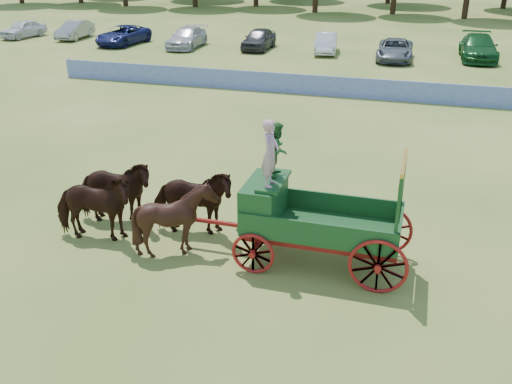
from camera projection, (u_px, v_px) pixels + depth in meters
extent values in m
plane|color=tan|center=(141.00, 261.00, 14.66)|extent=(160.00, 160.00, 0.00)
imported|color=black|center=(93.00, 208.00, 15.28)|extent=(2.46, 1.44, 1.95)
imported|color=black|center=(114.00, 192.00, 16.24)|extent=(2.48, 1.51, 1.95)
imported|color=black|center=(176.00, 219.00, 14.65)|extent=(2.10, 1.95, 1.96)
imported|color=black|center=(192.00, 202.00, 15.62)|extent=(2.47, 1.47, 1.95)
cube|color=#A9101B|center=(264.00, 234.00, 14.71)|extent=(0.12, 2.00, 0.12)
cube|color=#A9101B|center=(381.00, 251.00, 13.93)|extent=(0.12, 2.00, 0.12)
cube|color=#A9101B|center=(317.00, 248.00, 13.79)|extent=(3.80, 0.10, 0.12)
cube|color=#A9101B|center=(325.00, 228.00, 14.76)|extent=(3.80, 0.10, 0.12)
cube|color=#A9101B|center=(231.00, 224.00, 14.89)|extent=(2.80, 0.09, 0.09)
cube|color=#1B5325|center=(322.00, 228.00, 14.16)|extent=(3.80, 1.80, 0.10)
cube|color=#1B5325|center=(315.00, 233.00, 13.27)|extent=(3.80, 0.06, 0.55)
cube|color=#1B5325|center=(328.00, 203.00, 14.81)|extent=(3.80, 0.06, 0.55)
cube|color=#1B5325|center=(400.00, 227.00, 13.55)|extent=(0.06, 1.80, 0.55)
cube|color=#1B5325|center=(264.00, 201.00, 14.33)|extent=(0.85, 1.70, 1.05)
cube|color=#1B5325|center=(274.00, 181.00, 14.03)|extent=(0.55, 1.50, 0.08)
cube|color=#1B5325|center=(249.00, 206.00, 14.51)|extent=(0.10, 1.60, 0.65)
cube|color=#1B5325|center=(256.00, 218.00, 14.58)|extent=(0.55, 1.60, 0.06)
cube|color=#1B5325|center=(397.00, 217.00, 12.60)|extent=(0.08, 0.08, 1.80)
cube|color=#1B5325|center=(402.00, 189.00, 14.00)|extent=(0.08, 0.08, 1.80)
cube|color=#1B5325|center=(402.00, 179.00, 13.06)|extent=(0.07, 1.75, 0.75)
cube|color=gold|center=(404.00, 162.00, 12.90)|extent=(0.08, 1.80, 0.09)
cube|color=gold|center=(401.00, 178.00, 13.07)|extent=(0.02, 1.30, 0.12)
torus|color=#A9101B|center=(253.00, 254.00, 13.90)|extent=(1.09, 0.09, 1.09)
torus|color=#A9101B|center=(273.00, 220.00, 15.57)|extent=(1.09, 0.09, 1.09)
torus|color=#A9101B|center=(378.00, 267.00, 13.06)|extent=(1.39, 0.09, 1.39)
torus|color=#A9101B|center=(385.00, 230.00, 14.72)|extent=(1.39, 0.09, 1.39)
imported|color=#C395A9|center=(270.00, 153.00, 13.38)|extent=(0.39, 0.59, 1.63)
imported|color=#235E26|center=(278.00, 149.00, 14.04)|extent=(0.51, 0.66, 1.36)
cube|color=#1F3FAC|center=(279.00, 83.00, 30.46)|extent=(26.00, 0.08, 1.05)
imported|color=silver|center=(23.00, 29.00, 47.28)|extent=(2.22, 4.38, 1.43)
imported|color=gray|center=(75.00, 30.00, 46.77)|extent=(1.82, 4.38, 1.41)
imported|color=navy|center=(123.00, 35.00, 44.24)|extent=(2.89, 5.34, 1.42)
imported|color=silver|center=(187.00, 38.00, 42.97)|extent=(2.27, 5.11, 1.46)
imported|color=#333338|center=(259.00, 39.00, 42.28)|extent=(1.81, 4.49, 1.53)
imported|color=silver|center=(326.00, 43.00, 40.91)|extent=(2.04, 4.42, 1.40)
imported|color=slate|center=(395.00, 50.00, 38.52)|extent=(2.48, 5.09, 1.39)
imported|color=#144C1E|center=(478.00, 47.00, 38.62)|extent=(2.47, 5.71, 1.64)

